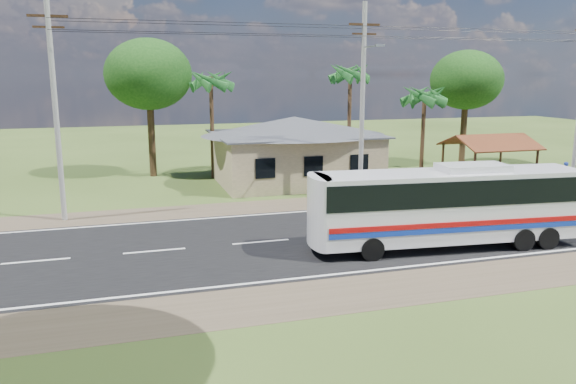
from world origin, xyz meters
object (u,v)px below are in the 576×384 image
object	(u,v)px
coach_bus	(450,201)
motorcycle	(400,193)
person	(565,174)
waiting_shed	(490,143)

from	to	relation	value
coach_bus	motorcycle	xyz separation A→B (m)	(2.26, 8.60, -1.55)
motorcycle	person	size ratio (longest dim) A/B	1.05
person	motorcycle	bearing A→B (deg)	12.80
motorcycle	person	xyz separation A→B (m)	(12.06, 0.61, 0.37)
person	waiting_shed	bearing A→B (deg)	-17.23
waiting_shed	motorcycle	xyz separation A→B (m)	(-7.84, -2.77, -2.27)
coach_bus	person	xyz separation A→B (m)	(14.32, 9.21, -1.18)
motorcycle	person	world-z (taller)	person
waiting_shed	motorcycle	world-z (taller)	waiting_shed
waiting_shed	coach_bus	xyz separation A→B (m)	(-10.10, -11.37, -0.72)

